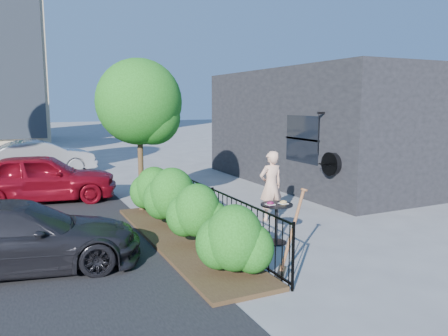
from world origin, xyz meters
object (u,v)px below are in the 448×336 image
patio_tree (142,107)px  car_red (42,178)px  car_darkgrey (18,236)px  car_silver (41,157)px  cafe_table (276,216)px  woman (271,186)px  shovel (290,239)px

patio_tree → car_red: 4.02m
patio_tree → car_darkgrey: (-3.05, -2.98, -2.16)m
car_red → car_silver: 5.43m
cafe_table → car_darkgrey: 4.86m
woman → car_silver: 11.08m
woman → car_darkgrey: bearing=8.6°
car_red → car_silver: bearing=5.7°
patio_tree → car_silver: bearing=104.6°
shovel → car_red: size_ratio=0.37×
cafe_table → car_darkgrey: size_ratio=0.21×
patio_tree → shovel: patio_tree is taller
car_red → car_silver: size_ratio=1.01×
patio_tree → cafe_table: bearing=-64.4°
patio_tree → woman: (2.60, -2.09, -1.90)m
car_silver → car_darkgrey: car_silver is taller
cafe_table → woman: (0.84, 1.59, 0.29)m
patio_tree → woman: bearing=-38.7°
patio_tree → shovel: size_ratio=2.56×
car_red → car_darkgrey: bearing=-178.4°
shovel → cafe_table: bearing=64.6°
cafe_table → shovel: (-0.78, -1.65, 0.10)m
patio_tree → cafe_table: (1.76, -3.68, -2.19)m
woman → car_red: size_ratio=0.41×
woman → car_darkgrey: size_ratio=0.42×
patio_tree → shovel: (0.98, -5.32, -2.09)m
woman → shovel: 3.63m
shovel → car_red: 8.54m
shovel → car_red: bearing=113.0°
car_red → car_darkgrey: size_ratio=1.01×
cafe_table → woman: woman is taller
shovel → car_darkgrey: (-4.03, 2.35, -0.07)m
woman → car_red: bearing=-43.3°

